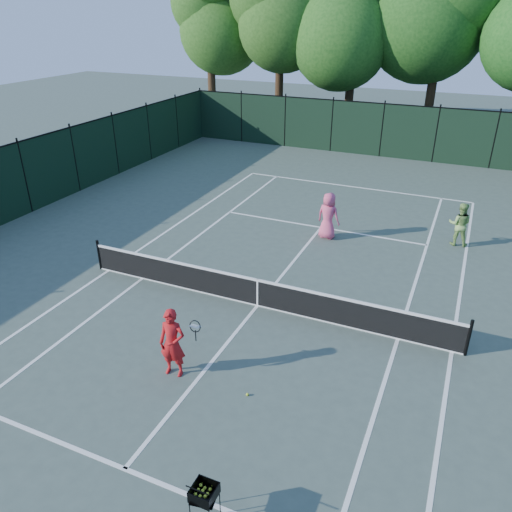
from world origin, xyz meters
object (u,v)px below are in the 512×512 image
at_px(coach, 173,343).
at_px(player_green, 460,224).
at_px(player_pink, 328,216).
at_px(ball_hopper, 204,493).
at_px(loose_ball_midcourt, 247,394).

xyz_separation_m(coach, player_green, (5.71, 10.50, -0.07)).
distance_m(player_pink, player_green, 4.80).
bearing_deg(ball_hopper, player_pink, 86.53).
distance_m(player_green, loose_ball_midcourt, 11.20).
xyz_separation_m(player_pink, player_green, (4.60, 1.35, -0.08)).
distance_m(coach, loose_ball_midcourt, 2.12).
bearing_deg(coach, player_green, 53.37).
height_order(player_green, ball_hopper, player_green).
xyz_separation_m(player_green, ball_hopper, (-3.15, -13.60, -0.15)).
height_order(player_green, loose_ball_midcourt, player_green).
relative_size(player_green, ball_hopper, 2.06).
distance_m(coach, ball_hopper, 4.02).
relative_size(coach, player_pink, 0.99).
bearing_deg(ball_hopper, loose_ball_midcourt, 91.09).
height_order(ball_hopper, loose_ball_midcourt, ball_hopper).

